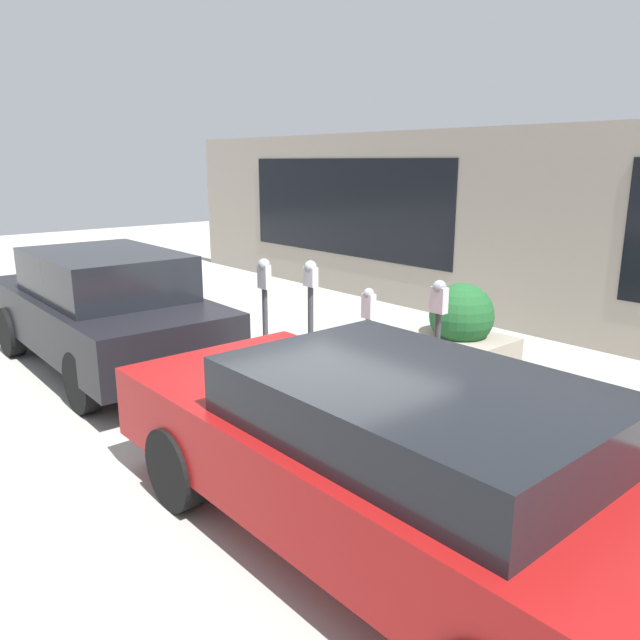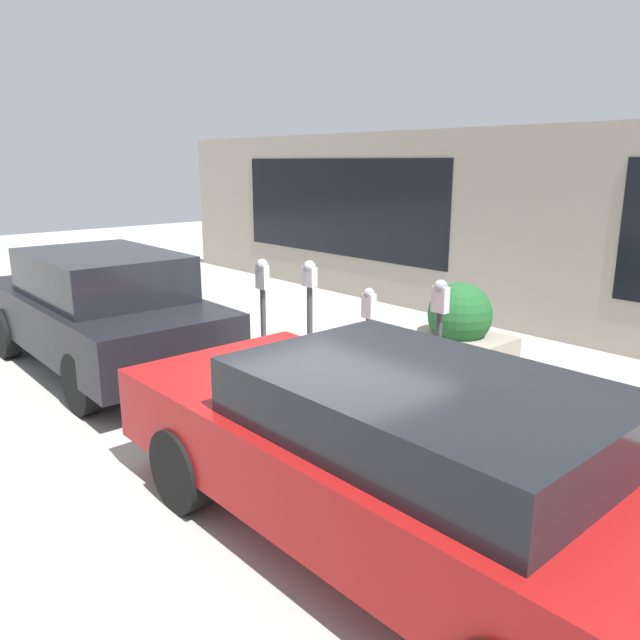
% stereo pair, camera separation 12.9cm
% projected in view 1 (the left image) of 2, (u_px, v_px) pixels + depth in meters
% --- Properties ---
extents(ground_plane, '(40.00, 40.00, 0.00)m').
position_uv_depth(ground_plane, '(311.00, 401.00, 7.17)').
color(ground_plane, '#ADAAA3').
extents(curb_strip, '(19.00, 0.16, 0.04)m').
position_uv_depth(curb_strip, '(306.00, 401.00, 7.12)').
color(curb_strip, gray).
rests_on(curb_strip, ground_plane).
extents(building_facade, '(19.00, 0.17, 3.21)m').
position_uv_depth(building_facade, '(533.00, 232.00, 9.60)').
color(building_facade, '#9E9384').
rests_on(building_facade, ground_plane).
extents(parking_meter_nearest, '(0.16, 0.14, 1.56)m').
position_uv_depth(parking_meter_nearest, '(438.00, 328.00, 6.16)').
color(parking_meter_nearest, '#38383D').
rests_on(parking_meter_nearest, ground_plane).
extents(parking_meter_second, '(0.15, 0.12, 1.34)m').
position_uv_depth(parking_meter_second, '(368.00, 326.00, 6.87)').
color(parking_meter_second, '#38383D').
rests_on(parking_meter_second, ground_plane).
extents(parking_meter_middle, '(0.18, 0.16, 1.53)m').
position_uv_depth(parking_meter_middle, '(311.00, 299.00, 7.54)').
color(parking_meter_middle, '#38383D').
rests_on(parking_meter_middle, ground_plane).
extents(parking_meter_fourth, '(0.19, 0.16, 1.44)m').
position_uv_depth(parking_meter_fourth, '(265.00, 291.00, 8.23)').
color(parking_meter_fourth, '#38383D').
rests_on(parking_meter_fourth, ground_plane).
extents(planter_box, '(1.20, 0.94, 1.22)m').
position_uv_depth(planter_box, '(460.00, 338.00, 7.80)').
color(planter_box, gray).
rests_on(planter_box, ground_plane).
extents(parked_car_front, '(4.77, 1.92, 1.35)m').
position_uv_depth(parked_car_front, '(395.00, 456.00, 4.23)').
color(parked_car_front, maroon).
rests_on(parked_car_front, ground_plane).
extents(parked_car_middle, '(4.42, 1.85, 1.57)m').
position_uv_depth(parked_car_middle, '(104.00, 308.00, 8.13)').
color(parked_car_middle, black).
rests_on(parked_car_middle, ground_plane).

